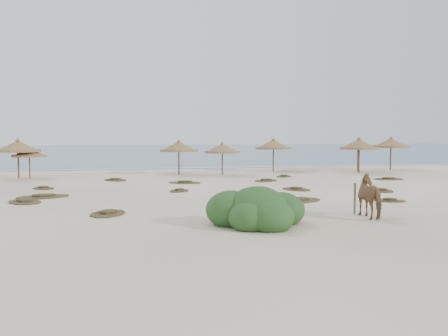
{
  "coord_description": "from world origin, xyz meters",
  "views": [
    {
      "loc": [
        -7.17,
        -23.16,
        3.47
      ],
      "look_at": [
        -0.91,
        5.0,
        1.45
      ],
      "focal_mm": 40.0,
      "sensor_mm": 36.0,
      "label": 1
    }
  ],
  "objects_px": {
    "palapa_1": "(29,153)",
    "horse": "(373,196)",
    "palapa_0": "(18,147)",
    "bush": "(258,211)"
  },
  "relations": [
    {
      "from": "palapa_0",
      "to": "horse",
      "type": "xyz_separation_m",
      "value": [
        17.52,
        -22.11,
        -1.54
      ]
    },
    {
      "from": "palapa_1",
      "to": "bush",
      "type": "xyz_separation_m",
      "value": [
        11.58,
        -22.74,
        -1.4
      ]
    },
    {
      "from": "palapa_0",
      "to": "horse",
      "type": "relative_size",
      "value": 1.82
    },
    {
      "from": "horse",
      "to": "bush",
      "type": "relative_size",
      "value": 0.55
    },
    {
      "from": "palapa_1",
      "to": "horse",
      "type": "relative_size",
      "value": 1.6
    },
    {
      "from": "horse",
      "to": "bush",
      "type": "bearing_deg",
      "value": 8.83
    },
    {
      "from": "palapa_0",
      "to": "bush",
      "type": "relative_size",
      "value": 0.99
    },
    {
      "from": "palapa_0",
      "to": "palapa_1",
      "type": "relative_size",
      "value": 1.13
    },
    {
      "from": "palapa_1",
      "to": "horse",
      "type": "bearing_deg",
      "value": -52.83
    },
    {
      "from": "palapa_0",
      "to": "horse",
      "type": "distance_m",
      "value": 28.26
    }
  ]
}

